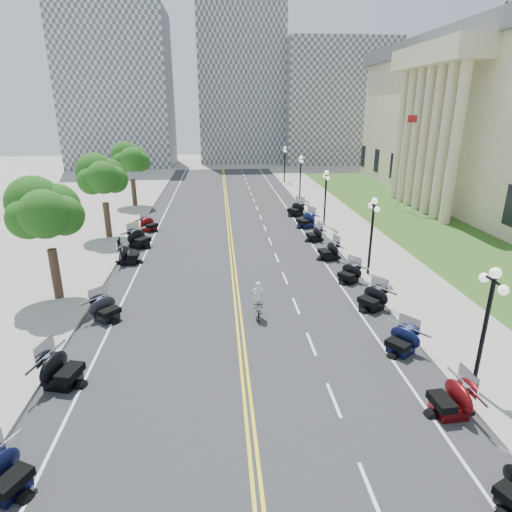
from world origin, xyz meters
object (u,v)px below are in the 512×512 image
object	(u,v)px
motorcycle_n_3	(451,397)
cyclist_rider	(258,285)
bicycle	(258,309)
flagpole	(403,162)

from	to	relation	value
motorcycle_n_3	cyclist_rider	xyz separation A→B (m)	(-6.05, 7.91, 1.13)
bicycle	cyclist_rider	world-z (taller)	cyclist_rider
flagpole	bicycle	size ratio (longest dim) A/B	6.12
flagpole	motorcycle_n_3	bearing A→B (deg)	-109.40
motorcycle_n_3	bicycle	world-z (taller)	motorcycle_n_3
flagpole	bicycle	bearing A→B (deg)	-126.26
bicycle	cyclist_rider	size ratio (longest dim) A/B	0.98
flagpole	motorcycle_n_3	distance (m)	33.24
motorcycle_n_3	bicycle	xyz separation A→B (m)	(-6.05, 7.91, -0.20)
bicycle	cyclist_rider	xyz separation A→B (m)	(0.00, 0.00, 1.33)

